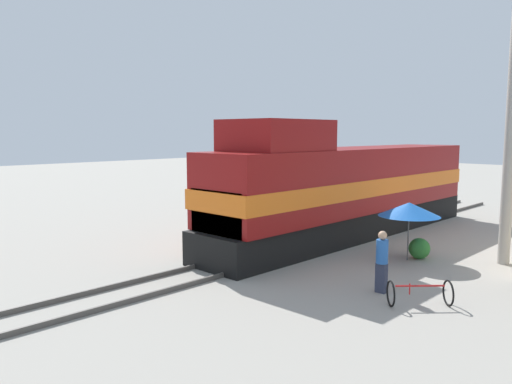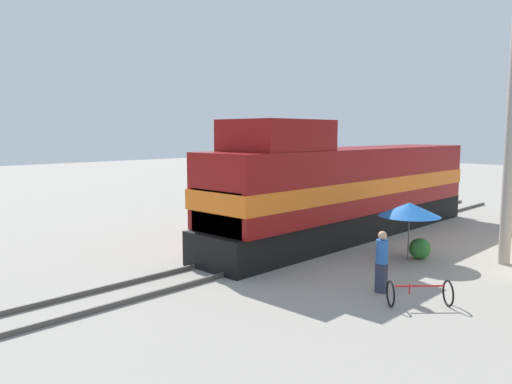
# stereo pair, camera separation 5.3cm
# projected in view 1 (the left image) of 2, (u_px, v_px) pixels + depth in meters

# --- Properties ---
(ground_plane) EXTENTS (120.00, 120.00, 0.00)m
(ground_plane) POSITION_uv_depth(u_px,v_px,m) (294.00, 250.00, 19.34)
(ground_plane) COLOR gray
(rail_near) EXTENTS (0.08, 35.77, 0.15)m
(rail_near) POSITION_uv_depth(u_px,v_px,m) (280.00, 246.00, 19.82)
(rail_near) COLOR #4C4742
(rail_near) RESTS_ON ground_plane
(rail_far) EXTENTS (0.08, 35.77, 0.15)m
(rail_far) POSITION_uv_depth(u_px,v_px,m) (308.00, 251.00, 18.83)
(rail_far) COLOR #4C4742
(rail_far) RESTS_ON ground_plane
(locomotive) EXTENTS (2.96, 16.63, 5.00)m
(locomotive) POSITION_uv_depth(u_px,v_px,m) (345.00, 189.00, 21.57)
(locomotive) COLOR black
(locomotive) RESTS_ON ground_plane
(utility_pole) EXTENTS (1.80, 0.39, 10.39)m
(utility_pole) POSITION_uv_depth(u_px,v_px,m) (512.00, 111.00, 16.76)
(utility_pole) COLOR #9E998E
(utility_pole) RESTS_ON ground_plane
(vendor_umbrella) EXTENTS (2.16, 2.16, 2.09)m
(vendor_umbrella) POSITION_uv_depth(u_px,v_px,m) (409.00, 209.00, 17.62)
(vendor_umbrella) COLOR #4C4C4C
(vendor_umbrella) RESTS_ON ground_plane
(shrub_cluster) EXTENTS (0.76, 0.76, 0.76)m
(shrub_cluster) POSITION_uv_depth(u_px,v_px,m) (419.00, 248.00, 18.00)
(shrub_cluster) COLOR #2D722D
(shrub_cluster) RESTS_ON ground_plane
(person_bystander) EXTENTS (0.34, 0.34, 1.79)m
(person_bystander) POSITION_uv_depth(u_px,v_px,m) (382.00, 259.00, 14.13)
(person_bystander) COLOR #2D3347
(person_bystander) RESTS_ON ground_plane
(bicycle) EXTENTS (1.60, 1.61, 0.70)m
(bicycle) POSITION_uv_depth(u_px,v_px,m) (419.00, 293.00, 13.07)
(bicycle) COLOR black
(bicycle) RESTS_ON ground_plane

